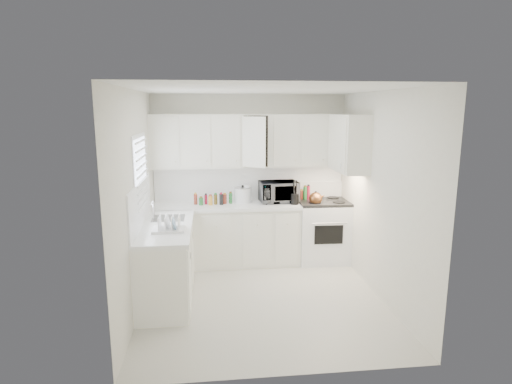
{
  "coord_description": "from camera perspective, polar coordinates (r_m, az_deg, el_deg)",
  "views": [
    {
      "loc": [
        -0.64,
        -4.97,
        2.39
      ],
      "look_at": [
        0.0,
        0.7,
        1.25
      ],
      "focal_mm": 29.58,
      "sensor_mm": 36.0,
      "label": 1
    }
  ],
  "objects": [
    {
      "name": "utensil_crock",
      "position": [
        6.4,
        5.27,
        -0.01
      ],
      "size": [
        0.14,
        0.14,
        0.38
      ],
      "primitive_type": null,
      "rotation": [
        0.0,
        0.0,
        0.15
      ],
      "color": "black",
      "rests_on": "countertop_back"
    },
    {
      "name": "lower_cabinets_back",
      "position": [
        6.57,
        -3.99,
        -5.91
      ],
      "size": [
        2.22,
        0.6,
        0.9
      ],
      "primitive_type": null,
      "color": "silver",
      "rests_on": "floor"
    },
    {
      "name": "spice_left_7",
      "position": [
        6.46,
        -3.49,
        -1.02
      ],
      "size": [
        0.06,
        0.06,
        0.13
      ],
      "primitive_type": "cylinder",
      "color": "#257030",
      "rests_on": "countertop_back"
    },
    {
      "name": "sauce_right_3",
      "position": [
        6.66,
        5.71,
        -0.42
      ],
      "size": [
        0.06,
        0.06,
        0.19
      ],
      "primitive_type": "cylinder",
      "color": "black",
      "rests_on": "countertop_back"
    },
    {
      "name": "lower_cabinets_left",
      "position": [
        5.55,
        -11.98,
        -9.41
      ],
      "size": [
        0.6,
        1.6,
        0.9
      ],
      "primitive_type": null,
      "color": "silver",
      "rests_on": "floor"
    },
    {
      "name": "dish_rack",
      "position": [
        5.14,
        -11.74,
        -4.01
      ],
      "size": [
        0.38,
        0.29,
        0.21
      ],
      "primitive_type": null,
      "rotation": [
        0.0,
        0.0,
        -0.01
      ],
      "color": "white",
      "rests_on": "countertop_left"
    },
    {
      "name": "upper_cabinets_back",
      "position": [
        6.5,
        -0.72,
        3.42
      ],
      "size": [
        3.0,
        0.33,
        0.8
      ],
      "primitive_type": null,
      "color": "silver",
      "rests_on": "wall_back"
    },
    {
      "name": "spice_left_3",
      "position": [
        6.45,
        -6.15,
        -1.08
      ],
      "size": [
        0.06,
        0.06,
        0.13
      ],
      "primitive_type": "cylinder",
      "color": "gold",
      "rests_on": "countertop_back"
    },
    {
      "name": "window_blinds",
      "position": [
        5.45,
        -15.23,
        2.04
      ],
      "size": [
        0.06,
        0.96,
        1.06
      ],
      "primitive_type": null,
      "color": "white",
      "rests_on": "wall_left"
    },
    {
      "name": "microwave",
      "position": [
        6.56,
        3.08,
        0.35
      ],
      "size": [
        0.61,
        0.37,
        0.39
      ],
      "primitive_type": "imported",
      "rotation": [
        0.0,
        0.0,
        0.09
      ],
      "color": "gray",
      "rests_on": "countertop_back"
    },
    {
      "name": "wall_left",
      "position": [
        5.16,
        -15.88,
        -1.33
      ],
      "size": [
        0.0,
        3.2,
        3.2
      ],
      "primitive_type": "plane",
      "rotation": [
        1.57,
        0.0,
        1.57
      ],
      "color": "silver",
      "rests_on": "ground"
    },
    {
      "name": "spice_left_4",
      "position": [
        6.54,
        -5.5,
        -0.9
      ],
      "size": [
        0.06,
        0.06,
        0.13
      ],
      "primitive_type": "cylinder",
      "color": "brown",
      "rests_on": "countertop_back"
    },
    {
      "name": "wall_front",
      "position": [
        3.6,
        4.11,
        -6.35
      ],
      "size": [
        3.0,
        0.0,
        3.0
      ],
      "primitive_type": "plane",
      "rotation": [
        -1.57,
        0.0,
        0.0
      ],
      "color": "silver",
      "rests_on": "ground"
    },
    {
      "name": "sauce_right_5",
      "position": [
        6.68,
        6.63,
        -0.4
      ],
      "size": [
        0.06,
        0.06,
        0.19
      ],
      "primitive_type": "cylinder",
      "color": "#257030",
      "rests_on": "countertop_back"
    },
    {
      "name": "spice_left_2",
      "position": [
        6.54,
        -6.81,
        -0.93
      ],
      "size": [
        0.06,
        0.06,
        0.13
      ],
      "primitive_type": "cylinder",
      "color": "#A71631",
      "rests_on": "countertop_back"
    },
    {
      "name": "sauce_right_1",
      "position": [
        6.64,
        4.78,
        -0.44
      ],
      "size": [
        0.06,
        0.06,
        0.19
      ],
      "primitive_type": "cylinder",
      "color": "gold",
      "rests_on": "countertop_back"
    },
    {
      "name": "sauce_right_0",
      "position": [
        6.68,
        4.22,
        -0.35
      ],
      "size": [
        0.06,
        0.06,
        0.19
      ],
      "primitive_type": "cylinder",
      "color": "#A71631",
      "rests_on": "countertop_back"
    },
    {
      "name": "paper_towel",
      "position": [
        6.56,
        -1.15,
        -0.19
      ],
      "size": [
        0.12,
        0.12,
        0.27
      ],
      "primitive_type": "cylinder",
      "color": "white",
      "rests_on": "countertop_back"
    },
    {
      "name": "countertop_left",
      "position": [
        5.41,
        -12.07,
        -4.69
      ],
      "size": [
        0.64,
        1.62,
        0.05
      ],
      "primitive_type": "cube",
      "color": "white",
      "rests_on": "lower_cabinets_left"
    },
    {
      "name": "spice_left_1",
      "position": [
        6.45,
        -7.48,
        -1.11
      ],
      "size": [
        0.06,
        0.06,
        0.13
      ],
      "primitive_type": "cylinder",
      "color": "#257030",
      "rests_on": "countertop_back"
    },
    {
      "name": "sauce_right_6",
      "position": [
        6.75,
        6.97,
        -0.28
      ],
      "size": [
        0.06,
        0.06,
        0.19
      ],
      "primitive_type": "cylinder",
      "color": "#A71631",
      "rests_on": "countertop_back"
    },
    {
      "name": "ceiling",
      "position": [
        5.02,
        0.92,
        13.69
      ],
      "size": [
        3.2,
        3.2,
        0.0
      ],
      "primitive_type": "plane",
      "rotation": [
        3.14,
        0.0,
        0.0
      ],
      "color": "white",
      "rests_on": "ground"
    },
    {
      "name": "floor",
      "position": [
        5.55,
        0.83,
        -14.19
      ],
      "size": [
        3.2,
        3.2,
        0.0
      ],
      "primitive_type": "plane",
      "color": "beige",
      "rests_on": "ground"
    },
    {
      "name": "sink",
      "position": [
        5.71,
        -11.8,
        -2.33
      ],
      "size": [
        0.42,
        0.38,
        0.3
      ],
      "primitive_type": null,
      "color": "gray",
      "rests_on": "countertop_left"
    },
    {
      "name": "sauce_right_4",
      "position": [
        6.73,
        6.06,
        -0.31
      ],
      "size": [
        0.06,
        0.06,
        0.19
      ],
      "primitive_type": "cylinder",
      "color": "#9B3A2A",
      "rests_on": "countertop_back"
    },
    {
      "name": "frying_pan",
      "position": [
        6.87,
        10.3,
        -0.87
      ],
      "size": [
        0.36,
        0.5,
        0.04
      ],
      "primitive_type": null,
      "rotation": [
        0.0,
        0.0,
        0.22
      ],
      "color": "black",
      "rests_on": "stove"
    },
    {
      "name": "spice_left_5",
      "position": [
        6.45,
        -4.82,
        -1.05
      ],
      "size": [
        0.06,
        0.06,
        0.13
      ],
      "primitive_type": "cylinder",
      "color": "black",
      "rests_on": "countertop_back"
    },
    {
      "name": "countertop_back",
      "position": [
        6.44,
        -4.04,
        -1.89
      ],
      "size": [
        2.24,
        0.64,
        0.05
      ],
      "primitive_type": "cube",
      "color": "white",
      "rests_on": "lower_cabinets_back"
    },
    {
      "name": "upper_cabinets_right",
      "position": [
        6.18,
        12.28,
        2.76
      ],
      "size": [
        0.33,
        0.9,
        0.8
      ],
      "primitive_type": null,
      "color": "silver",
      "rests_on": "wall_right"
    },
    {
      "name": "backsplash_left",
      "position": [
        5.37,
        -15.39,
        -1.65
      ],
      "size": [
        0.02,
        1.6,
        0.55
      ],
      "primitive_type": "cube",
      "color": "white",
      "rests_on": "wall_left"
    },
    {
      "name": "spice_left_6",
      "position": [
        6.54,
        -4.19,
        -0.87
      ],
      "size": [
        0.06,
        0.06,
        0.13
      ],
      "primitive_type": "cylinder",
      "color": "#9B3A2A",
      "rests_on": "countertop_back"
    },
    {
      "name": "wall_back",
      "position": [
        6.69,
        -0.86,
        1.92
      ],
      "size": [
        3.0,
        0.0,
        3.0
      ],
      "primitive_type": "plane",
      "rotation": [
        1.57,
        0.0,
        0.0
      ],
      "color": "silver",
      "rests_on": "ground"
    },
    {
      "name": "tea_kettle",
      "position": [
        6.45,
        8.07,
        -0.77
      ],
      "size": [
        0.31,
        0.29,
        0.23
      ],
      "primitive_type": null,
      "rotation": [
        0.0,
        0.0,
        -0.41
      ],
      "color": "#9B552A",
      "rests_on": "stove"
    },
    {
      "name": "backsplash_back",
      "position": [
        6.7,
        -0.85,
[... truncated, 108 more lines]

